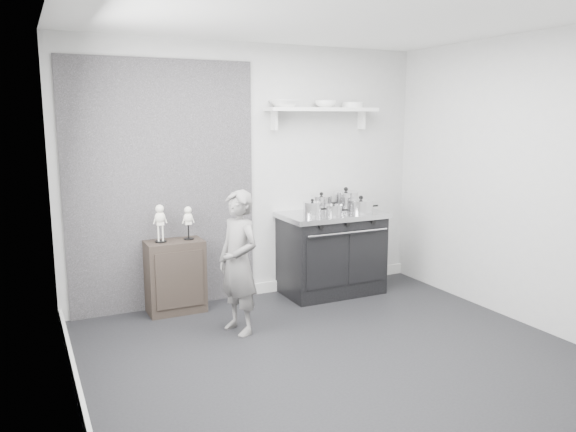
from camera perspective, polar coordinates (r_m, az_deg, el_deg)
name	(u,v)px	position (r m, az deg, el deg)	size (l,w,h in m)	color
ground	(335,355)	(4.79, 4.75, -13.89)	(4.00, 4.00, 0.00)	black
room_shell	(318,156)	(4.48, 3.10, 6.14)	(4.02, 3.62, 2.71)	#BAB9B7
wall_shelf	(322,110)	(6.23, 3.53, 10.66)	(1.30, 0.26, 0.24)	silver
stove	(331,252)	(6.25, 4.42, -3.71)	(1.13, 0.71, 0.91)	black
side_cabinet	(175,276)	(5.76, -11.37, -6.04)	(0.56, 0.33, 0.73)	black
child	(238,263)	(5.07, -5.05, -4.73)	(0.48, 0.31, 1.31)	slate
pot_front_left	(312,209)	(5.91, 2.48, 0.72)	(0.28, 0.20, 0.19)	silver
pot_back_left	(321,203)	(6.24, 3.41, 1.31)	(0.32, 0.23, 0.21)	silver
pot_back_right	(346,200)	(6.38, 5.89, 1.61)	(0.37, 0.29, 0.25)	silver
pot_front_right	(361,206)	(6.16, 7.40, 1.00)	(0.36, 0.27, 0.19)	silver
pot_front_center	(334,210)	(5.96, 4.67, 0.60)	(0.27, 0.18, 0.15)	silver
skeleton_full	(160,221)	(5.60, -12.87, -0.46)	(0.12, 0.08, 0.43)	silver
skeleton_torso	(188,221)	(5.67, -10.10, -0.46)	(0.11, 0.07, 0.38)	silver
bowl_large	(285,104)	(6.02, -0.35, 11.35)	(0.30, 0.30, 0.07)	white
bowl_small	(326,104)	(6.25, 3.84, 11.28)	(0.24, 0.24, 0.07)	white
plate_stack	(353,105)	(6.42, 6.59, 11.14)	(0.24, 0.24, 0.06)	silver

